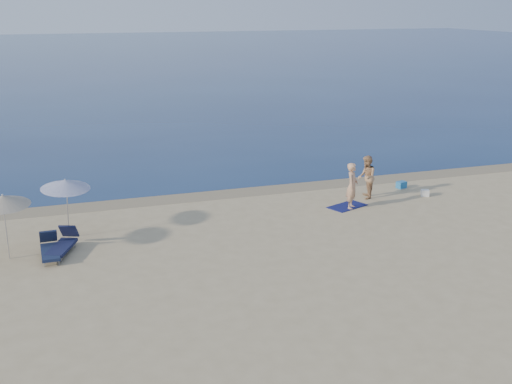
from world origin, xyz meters
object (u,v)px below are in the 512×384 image
person_right (367,177)px  person_left (352,186)px  blue_cooler (401,185)px  umbrella_near (65,184)px

person_right → person_left: bearing=-26.5°
person_left → person_right: size_ratio=1.03×
blue_cooler → umbrella_near: (-14.97, -1.78, 1.84)m
person_right → blue_cooler: bearing=132.5°
person_right → umbrella_near: bearing=-64.1°
person_left → person_right: 1.70m
blue_cooler → person_left: bearing=-168.4°
person_right → umbrella_near: size_ratio=0.83×
blue_cooler → person_right: bearing=-176.9°
person_right → blue_cooler: size_ratio=4.33×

